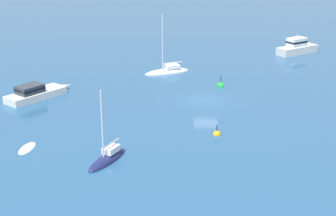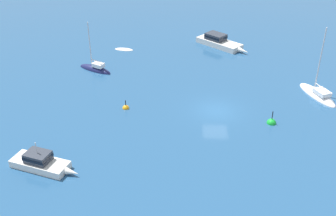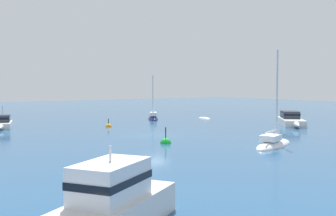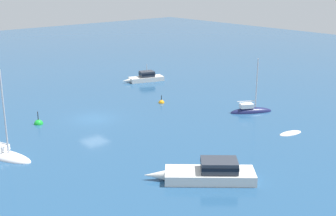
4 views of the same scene
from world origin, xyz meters
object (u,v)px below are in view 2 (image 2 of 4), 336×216
Objects in this scene: mooring_buoy at (126,108)px; yacht at (317,95)px; dinghy at (124,50)px; sailboat at (95,69)px; powerboat_1 at (41,162)px; powerboat at (219,42)px; channel_buoy at (271,123)px.

yacht is at bearing 10.60° from mooring_buoy.
dinghy is 0.42× the size of sailboat.
dinghy is 7.18m from sailboat.
sailboat reaches higher than dinghy.
yacht is 28.68m from powerboat_1.
powerboat reaches higher than channel_buoy.
yacht reaches higher than powerboat.
powerboat is 17.66m from sailboat.
sailboat is 10.31m from mooring_buoy.
mooring_buoy is at bearing 148.14° from sailboat.
sailboat reaches higher than powerboat_1.
channel_buoy is (3.72, -19.92, -0.61)m from powerboat.
mooring_buoy is at bearing 109.27° from dinghy.
sailboat is 22.08m from channel_buoy.
dinghy is at bearing 101.15° from powerboat_1.
mooring_buoy is at bearing 79.00° from powerboat_1.
dinghy is 15.97m from mooring_buoy.
sailboat is 25.44m from yacht.
powerboat_1 is at bearing 93.97° from dinghy.
powerboat is 20.61m from mooring_buoy.
channel_buoy is at bearing 143.15° from dinghy.
dinghy is 25.44m from yacht.
dinghy is (-12.85, -2.01, -0.62)m from powerboat.
powerboat is 2.60× the size of dinghy.
channel_buoy is 1.39× the size of mooring_buoy.
yacht is at bearing -162.59° from sailboat.
channel_buoy is at bearing 39.13° from powerboat_1.
sailboat reaches higher than channel_buoy.
powerboat_1 is at bearing 118.25° from sailboat.
powerboat_1 is at bearing -118.56° from mooring_buoy.
powerboat_1 is 3.43× the size of channel_buoy.
powerboat is 0.90× the size of yacht.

